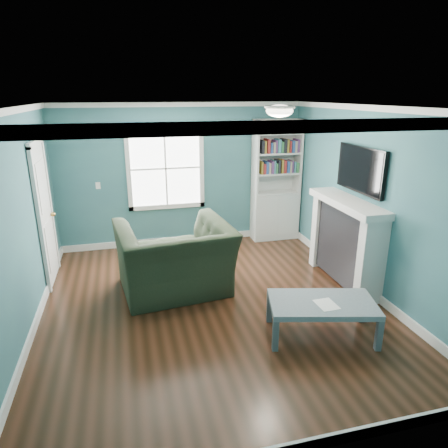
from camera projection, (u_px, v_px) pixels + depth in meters
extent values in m
plane|color=black|center=(213.00, 304.00, 5.46)|extent=(5.00, 5.00, 0.00)
plane|color=#325D6C|center=(182.00, 176.00, 7.35)|extent=(4.50, 0.00, 4.50)
plane|color=#325D6C|center=(291.00, 314.00, 2.75)|extent=(4.50, 0.00, 4.50)
plane|color=#325D6C|center=(18.00, 227.00, 4.53)|extent=(0.00, 5.00, 5.00)
plane|color=#325D6C|center=(369.00, 202.00, 5.58)|extent=(0.00, 5.00, 5.00)
plane|color=white|center=(211.00, 107.00, 4.65)|extent=(5.00, 5.00, 0.00)
cube|color=white|center=(184.00, 239.00, 7.73)|extent=(4.50, 0.03, 0.12)
cube|color=white|center=(36.00, 322.00, 4.92)|extent=(0.03, 5.00, 0.12)
cube|color=white|center=(358.00, 282.00, 5.96)|extent=(0.03, 5.00, 0.12)
cube|color=white|center=(180.00, 104.00, 6.94)|extent=(4.50, 0.04, 0.08)
cube|color=white|center=(300.00, 127.00, 2.37)|extent=(4.50, 0.04, 0.08)
cube|color=white|center=(1.00, 112.00, 4.14)|extent=(0.04, 5.00, 0.08)
cube|color=white|center=(378.00, 108.00, 5.18)|extent=(0.04, 5.00, 0.08)
cube|color=white|center=(166.00, 168.00, 7.23)|extent=(1.24, 0.01, 1.34)
cube|color=white|center=(128.00, 170.00, 7.06)|extent=(0.08, 0.06, 1.50)
cube|color=white|center=(201.00, 167.00, 7.37)|extent=(0.08, 0.06, 1.50)
cube|color=white|center=(167.00, 206.00, 7.44)|extent=(1.40, 0.06, 0.08)
cube|color=white|center=(164.00, 128.00, 7.00)|extent=(1.40, 0.06, 0.08)
cube|color=white|center=(166.00, 169.00, 7.22)|extent=(1.24, 0.03, 0.03)
cube|color=white|center=(166.00, 169.00, 7.22)|extent=(0.03, 0.03, 1.34)
cube|color=silver|center=(275.00, 216.00, 7.84)|extent=(0.90, 0.35, 0.90)
cube|color=silver|center=(255.00, 158.00, 7.38)|extent=(0.04, 0.35, 1.40)
cube|color=silver|center=(298.00, 157.00, 7.59)|extent=(0.04, 0.35, 1.40)
cube|color=silver|center=(274.00, 156.00, 7.64)|extent=(0.90, 0.02, 1.40)
cube|color=silver|center=(279.00, 120.00, 7.27)|extent=(0.90, 0.35, 0.04)
cube|color=silver|center=(275.00, 193.00, 7.70)|extent=(0.84, 0.33, 0.03)
cube|color=silver|center=(276.00, 173.00, 7.58)|extent=(0.84, 0.33, 0.03)
cube|color=silver|center=(277.00, 153.00, 7.46)|extent=(0.84, 0.33, 0.03)
cube|color=silver|center=(278.00, 134.00, 7.35)|extent=(0.84, 0.33, 0.03)
cube|color=olive|center=(277.00, 167.00, 7.52)|extent=(0.70, 0.25, 0.22)
cube|color=maroon|center=(278.00, 147.00, 7.40)|extent=(0.70, 0.25, 0.22)
cylinder|color=beige|center=(279.00, 126.00, 7.26)|extent=(0.26, 0.06, 0.26)
cube|color=black|center=(346.00, 245.00, 5.94)|extent=(0.30, 1.20, 1.10)
cube|color=black|center=(344.00, 257.00, 6.00)|extent=(0.22, 0.65, 0.70)
cube|color=silver|center=(371.00, 262.00, 5.32)|extent=(0.36, 0.16, 1.20)
cube|color=silver|center=(323.00, 231.00, 6.56)|extent=(0.36, 0.16, 1.20)
cube|color=silver|center=(348.00, 203.00, 5.73)|extent=(0.44, 1.58, 0.10)
cube|color=black|center=(361.00, 170.00, 5.62)|extent=(0.06, 1.10, 0.65)
cube|color=silver|center=(45.00, 215.00, 5.91)|extent=(0.04, 0.80, 2.05)
cube|color=white|center=(40.00, 225.00, 5.49)|extent=(0.05, 0.08, 2.13)
cube|color=white|center=(50.00, 207.00, 6.32)|extent=(0.05, 0.08, 2.13)
cube|color=white|center=(35.00, 143.00, 5.58)|extent=(0.05, 0.98, 0.08)
sphere|color=#BF8C3F|center=(53.00, 214.00, 6.22)|extent=(0.07, 0.07, 0.07)
ellipsoid|color=white|center=(280.00, 111.00, 4.97)|extent=(0.34, 0.34, 0.15)
cylinder|color=white|center=(280.00, 107.00, 4.95)|extent=(0.38, 0.38, 0.03)
cube|color=white|center=(98.00, 186.00, 7.02)|extent=(0.08, 0.01, 0.12)
imported|color=black|center=(174.00, 248.00, 5.63)|extent=(1.65, 1.18, 1.35)
cube|color=#475055|center=(275.00, 335.00, 4.43)|extent=(0.08, 0.08, 0.38)
cube|color=#475055|center=(379.00, 335.00, 4.43)|extent=(0.08, 0.08, 0.38)
cube|color=#475055|center=(269.00, 308.00, 5.00)|extent=(0.08, 0.08, 0.38)
cube|color=#475055|center=(361.00, 308.00, 5.00)|extent=(0.08, 0.08, 0.38)
cube|color=#525F6A|center=(322.00, 304.00, 4.65)|extent=(1.34, 0.94, 0.07)
cube|color=white|center=(326.00, 304.00, 4.57)|extent=(0.23, 0.28, 0.00)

